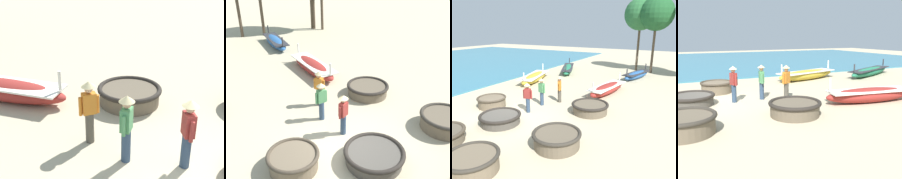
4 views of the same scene
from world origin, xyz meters
The scene contains 10 objects.
ground_plane centered at (0.00, 0.00, 0.00)m, with size 80.00×80.00×0.00m, color #BCAD8C.
coracle_front_left centered at (0.31, -1.04, 0.27)m, with size 2.03×2.03×0.50m.
coracle_front_right centered at (-1.86, 0.44, 0.33)m, with size 1.69×1.69×0.61m.
coracle_nearest centered at (3.61, 2.39, 0.31)m, with size 2.04×2.04×0.57m.
coracle_tilted centered at (3.85, -1.55, 0.35)m, with size 1.96×1.96×0.64m.
long_boat_red_hull centered at (4.05, 12.42, 0.34)m, with size 1.90×4.39×1.15m.
long_boat_green_hull centered at (3.24, 6.43, 0.35)m, with size 1.71×4.48×1.22m.
fisherman_standing_left centered at (0.58, 0.79, 0.96)m, with size 0.52×0.36×1.67m.
fisherman_with_hat centered at (0.58, 2.13, 0.96)m, with size 0.52×0.36×1.67m.
fisherman_standing_right centered at (1.23, 3.13, 0.96)m, with size 0.36×0.47×1.67m.
Camera 2 is at (-4.95, -5.34, 6.12)m, focal length 42.00 mm.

